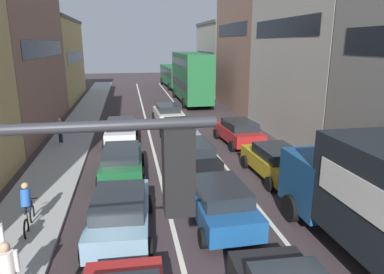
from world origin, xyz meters
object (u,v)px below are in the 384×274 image
Objects in this scene: coupe_centre_lane_fourth at (179,130)px; sedan_centre_lane_fifth at (168,113)px; sedan_left_lane_third at (122,161)px; wagon_right_lane_far at (238,131)px; bus_far_queue_secondary at (174,75)px; sedan_left_lane_fourth at (121,130)px; cyclist_on_sidewalk at (27,208)px; wagon_left_lane_second at (120,212)px; sedan_right_lane_behind_truck at (276,161)px; pedestrian_far_sidewalk at (60,129)px; sedan_centre_lane_second at (219,201)px; pedestrian_mid_sidewalk at (8,269)px; hatchback_centre_lane_third at (193,155)px; bus_mid_queue_primary at (191,75)px.

coupe_centre_lane_fourth is 5.61m from sedan_centre_lane_fifth.
sedan_centre_lane_fifth is (-0.10, 5.61, 0.00)m from coupe_centre_lane_fourth.
sedan_left_lane_third is 0.99× the size of wagon_right_lane_far.
sedan_left_lane_fourth is at bearing 163.42° from bus_far_queue_secondary.
cyclist_on_sidewalk is (-6.36, -15.32, 0.05)m from sedan_centre_lane_fifth.
wagon_left_lane_second is 11.85m from wagon_right_lane_far.
bus_far_queue_secondary is (-0.17, 34.70, 0.96)m from sedan_right_lane_behind_truck.
sedan_centre_lane_second is at bearing -94.82° from pedestrian_far_sidewalk.
pedestrian_far_sidewalk is at bearing 76.41° from wagon_right_lane_far.
wagon_right_lane_far is at bearing -101.33° from sedan_left_lane_fourth.
pedestrian_mid_sidewalk is at bearing 163.68° from sedan_left_lane_third.
sedan_centre_lane_second is at bearing 177.68° from sedan_centre_lane_fifth.
hatchback_centre_lane_third is 2.55× the size of cyclist_on_sidewalk.
wagon_left_lane_second and sedan_left_lane_third have the same top height.
sedan_left_lane_third is at bearing 77.62° from sedan_right_lane_behind_truck.
sedan_left_lane_third is 6.01m from sedan_left_lane_fourth.
wagon_right_lane_far is 10.95m from pedestrian_far_sidewalk.
sedan_left_lane_fourth is 0.99× the size of sedan_centre_lane_fifth.
pedestrian_mid_sidewalk is (-2.42, -13.90, 0.15)m from sedan_left_lane_fourth.
pedestrian_far_sidewalk reaches higher than coupe_centre_lane_fourth.
sedan_centre_lane_fifth is at bearing -1.05° from coupe_centre_lane_fourth.
bus_mid_queue_primary is (-0.17, 21.49, 2.03)m from sedan_right_lane_behind_truck.
bus_far_queue_secondary is at bearing -13.01° from sedan_left_lane_fourth.
wagon_left_lane_second is 11.14m from sedan_left_lane_fourth.
hatchback_centre_lane_third is 3.96m from sedan_right_lane_behind_truck.
cyclist_on_sidewalk is at bearing -123.17° from pedestrian_far_sidewalk.
wagon_left_lane_second is at bearing -178.46° from sedan_left_lane_third.
sedan_left_lane_third is at bearing -177.61° from sedan_left_lane_fourth.
hatchback_centre_lane_third is 9.32m from pedestrian_far_sidewalk.
sedan_left_lane_third is at bearing 166.10° from bus_far_queue_secondary.
hatchback_centre_lane_third is 1.01× the size of sedan_left_lane_fourth.
bus_far_queue_secondary is 42.39m from pedestrian_mid_sidewalk.
sedan_centre_lane_fifth is at bearing -3.36° from hatchback_centre_lane_third.
sedan_centre_lane_second and hatchback_centre_lane_third have the same top height.
sedan_right_lane_behind_truck is 10.48m from cyclist_on_sidewalk.
hatchback_centre_lane_third is 4.99m from coupe_centre_lane_fourth.
sedan_right_lane_behind_truck is 11.62m from pedestrian_mid_sidewalk.
wagon_right_lane_far is (7.00, 9.56, 0.00)m from wagon_left_lane_second.
sedan_left_lane_fourth is at bearing -19.81° from cyclist_on_sidewalk.
bus_far_queue_secondary is at bearing -6.43° from wagon_left_lane_second.
sedan_centre_lane_fifth is at bearing -1.65° from sedan_centre_lane_second.
sedan_centre_lane_second is 0.99× the size of wagon_right_lane_far.
bus_far_queue_secondary reaches higher than coupe_centre_lane_fourth.
bus_far_queue_secondary is at bearing -1.90° from sedan_right_lane_behind_truck.
sedan_right_lane_behind_truck is (3.64, 3.65, 0.00)m from sedan_centre_lane_second.
hatchback_centre_lane_third and sedan_left_lane_fourth have the same top height.
coupe_centre_lane_fourth is 0.41× the size of bus_far_queue_secondary.
coupe_centre_lane_fourth is (0.08, 4.99, 0.00)m from hatchback_centre_lane_third.
pedestrian_far_sidewalk is (-7.15, 11.19, 0.15)m from sedan_centre_lane_second.
hatchback_centre_lane_third and sedan_centre_lane_fifth have the same top height.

